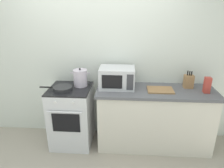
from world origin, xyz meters
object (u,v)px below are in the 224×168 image
object	(u,v)px
stock_pot	(80,78)
cutting_board	(160,90)
stove	(72,116)
pasta_box	(207,85)
frying_pan	(62,88)
knife_block	(189,81)
microwave	(117,78)

from	to	relation	value
stock_pot	cutting_board	xyz separation A→B (m)	(1.16, -0.10, -0.11)
stove	pasta_box	distance (m)	2.00
stock_pot	cutting_board	size ratio (longest dim) A/B	0.81
frying_pan	knife_block	bearing A→B (deg)	6.87
microwave	frying_pan	bearing A→B (deg)	-168.58
stock_pot	microwave	world-z (taller)	microwave
pasta_box	microwave	bearing A→B (deg)	175.00
stove	frying_pan	size ratio (longest dim) A/B	1.96
stock_pot	stove	bearing A→B (deg)	-144.52
cutting_board	pasta_box	bearing A→B (deg)	-2.78
microwave	knife_block	bearing A→B (deg)	3.43
microwave	pasta_box	world-z (taller)	microwave
pasta_box	cutting_board	bearing A→B (deg)	177.22
frying_pan	pasta_box	distance (m)	2.01
microwave	stock_pot	bearing A→B (deg)	177.61
stock_pot	knife_block	size ratio (longest dim) A/B	1.13
stock_pot	pasta_box	world-z (taller)	stock_pot
pasta_box	frying_pan	bearing A→B (deg)	-178.65
cutting_board	pasta_box	size ratio (longest dim) A/B	1.64
frying_pan	knife_block	xyz separation A→B (m)	(1.80, 0.22, 0.07)
stove	knife_block	size ratio (longest dim) A/B	3.59
knife_block	stock_pot	bearing A→B (deg)	-178.57
microwave	knife_block	size ratio (longest dim) A/B	1.95
microwave	cutting_board	distance (m)	0.64
stove	cutting_board	world-z (taller)	cutting_board
frying_pan	stove	bearing A→B (deg)	42.68
microwave	cutting_board	xyz separation A→B (m)	(0.62, -0.08, -0.14)
knife_block	pasta_box	size ratio (longest dim) A/B	1.17
knife_block	pasta_box	xyz separation A→B (m)	(0.20, -0.17, 0.01)
frying_pan	knife_block	world-z (taller)	knife_block
stove	pasta_box	size ratio (longest dim) A/B	4.18
cutting_board	knife_block	bearing A→B (deg)	18.53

